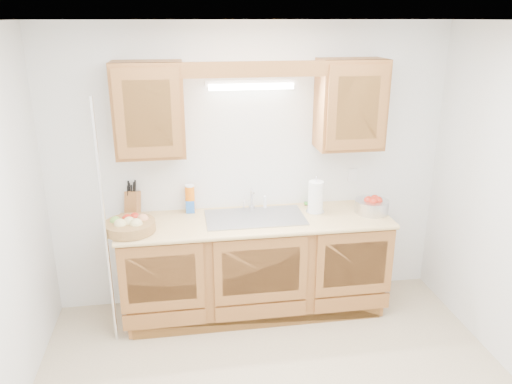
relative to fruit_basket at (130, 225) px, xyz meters
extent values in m
plane|color=white|center=(1.03, -1.08, 1.54)|extent=(3.50, 3.50, 0.00)
cube|color=silver|center=(1.03, 0.42, 0.29)|extent=(3.50, 0.02, 2.50)
cube|color=brown|center=(1.03, 0.12, -0.52)|extent=(2.20, 0.60, 0.86)
cube|color=#D9B672|center=(1.03, 0.11, -0.08)|extent=(2.30, 0.63, 0.04)
cube|color=brown|center=(0.20, 0.26, 0.87)|extent=(0.55, 0.33, 0.75)
cube|color=brown|center=(1.86, 0.26, 0.87)|extent=(0.55, 0.33, 0.75)
cube|color=brown|center=(1.03, 0.11, 1.18)|extent=(2.20, 0.05, 0.12)
cylinder|color=white|center=(1.03, 0.32, 1.02)|extent=(0.70, 0.05, 0.05)
cube|color=white|center=(1.03, 0.35, 1.05)|extent=(0.76, 0.06, 0.05)
cube|color=#9E9EA3|center=(1.03, 0.13, -0.05)|extent=(0.84, 0.46, 0.01)
cube|color=#9E9EA3|center=(0.82, 0.13, -0.14)|extent=(0.39, 0.40, 0.16)
cube|color=#9E9EA3|center=(1.24, 0.13, -0.14)|extent=(0.39, 0.40, 0.16)
cylinder|color=silver|center=(1.03, 0.33, -0.04)|extent=(0.06, 0.06, 0.04)
cylinder|color=silver|center=(1.03, 0.33, 0.04)|extent=(0.02, 0.02, 0.16)
cylinder|color=silver|center=(1.03, 0.28, 0.13)|extent=(0.02, 0.12, 0.02)
cylinder|color=white|center=(1.15, 0.33, 0.00)|extent=(0.03, 0.03, 0.12)
cylinder|color=silver|center=(-0.17, -0.14, 0.04)|extent=(0.03, 0.03, 2.00)
cube|color=white|center=(1.98, 0.41, 0.19)|extent=(0.08, 0.01, 0.12)
cylinder|color=olive|center=(0.00, 0.00, -0.01)|extent=(0.53, 0.53, 0.08)
sphere|color=#D8C67F|center=(-0.07, -0.05, 0.03)|extent=(0.10, 0.10, 0.10)
sphere|color=#D8C67F|center=(0.06, -0.06, 0.03)|extent=(0.10, 0.10, 0.10)
sphere|color=tan|center=(0.10, 0.04, 0.02)|extent=(0.09, 0.09, 0.09)
sphere|color=red|center=(-0.02, 0.06, 0.02)|extent=(0.09, 0.09, 0.09)
sphere|color=#72A53F|center=(-0.11, 0.03, 0.02)|extent=(0.09, 0.09, 0.09)
sphere|color=#D8C67F|center=(0.00, -0.01, 0.02)|extent=(0.10, 0.10, 0.10)
sphere|color=red|center=(0.03, 0.10, 0.02)|extent=(0.09, 0.09, 0.09)
cube|color=brown|center=(0.00, 0.35, 0.05)|extent=(0.14, 0.20, 0.24)
cylinder|color=black|center=(-0.03, 0.34, 0.18)|extent=(0.02, 0.04, 0.09)
cylinder|color=black|center=(0.00, 0.34, 0.18)|extent=(0.02, 0.04, 0.09)
cylinder|color=black|center=(0.03, 0.34, 0.18)|extent=(0.02, 0.04, 0.09)
cylinder|color=black|center=(-0.02, 0.37, 0.19)|extent=(0.02, 0.04, 0.09)
cylinder|color=black|center=(0.02, 0.37, 0.19)|extent=(0.02, 0.04, 0.09)
cylinder|color=black|center=(-0.03, 0.40, 0.20)|extent=(0.02, 0.04, 0.09)
cylinder|color=black|center=(0.03, 0.40, 0.20)|extent=(0.02, 0.04, 0.09)
cylinder|color=orange|center=(0.49, 0.35, 0.06)|extent=(0.10, 0.10, 0.24)
cylinder|color=white|center=(0.49, 0.35, 0.19)|extent=(0.08, 0.08, 0.01)
imported|color=blue|center=(0.49, 0.35, 0.03)|extent=(0.08, 0.08, 0.17)
cube|color=#CC333F|center=(1.57, 0.36, -0.05)|extent=(0.10, 0.07, 0.01)
cube|color=green|center=(1.57, 0.36, -0.05)|extent=(0.10, 0.07, 0.02)
cylinder|color=silver|center=(1.57, 0.18, -0.05)|extent=(0.16, 0.16, 0.01)
cylinder|color=silver|center=(1.57, 0.18, 0.11)|extent=(0.02, 0.02, 0.32)
cylinder|color=white|center=(1.57, 0.18, 0.09)|extent=(0.15, 0.15, 0.27)
sphere|color=silver|center=(1.57, 0.18, 0.27)|extent=(0.02, 0.02, 0.02)
cylinder|color=silver|center=(2.06, 0.10, 0.00)|extent=(0.36, 0.36, 0.11)
sphere|color=red|center=(2.02, 0.10, 0.06)|extent=(0.08, 0.08, 0.08)
sphere|color=red|center=(2.09, 0.12, 0.06)|extent=(0.08, 0.08, 0.08)
sphere|color=red|center=(2.06, 0.06, 0.06)|extent=(0.08, 0.08, 0.08)
sphere|color=red|center=(2.10, 0.07, 0.06)|extent=(0.08, 0.08, 0.08)
camera|label=1|loc=(0.43, -3.77, 1.56)|focal=35.00mm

